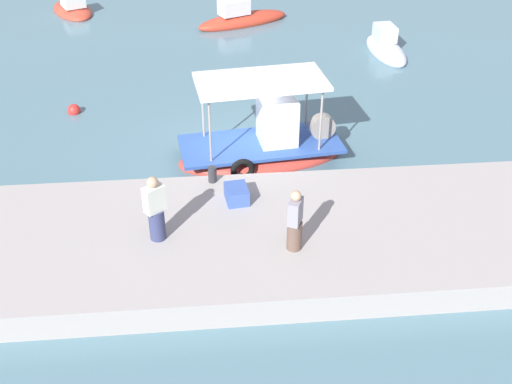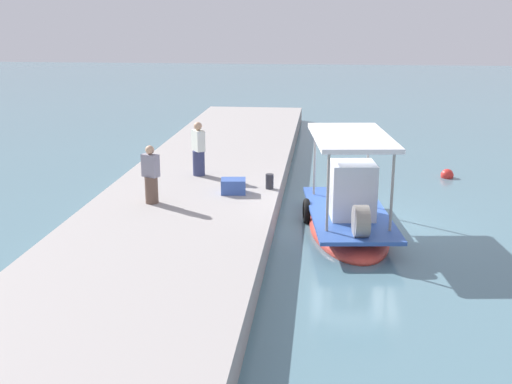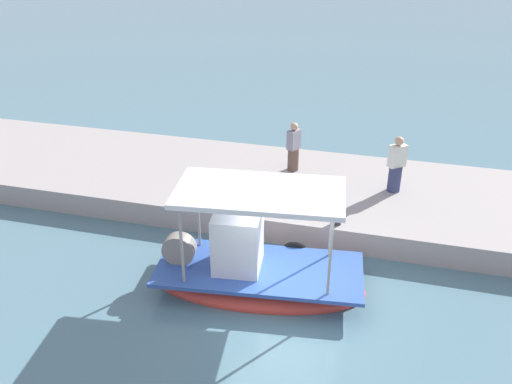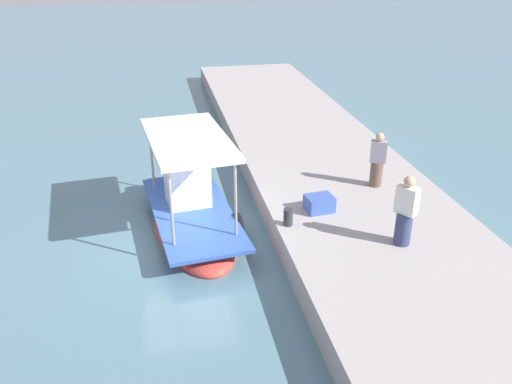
{
  "view_description": "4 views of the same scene",
  "coord_description": "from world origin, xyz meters",
  "px_view_note": "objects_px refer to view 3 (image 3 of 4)",
  "views": [
    {
      "loc": [
        -0.94,
        -17.21,
        10.11
      ],
      "look_at": [
        0.33,
        -3.23,
        0.72
      ],
      "focal_mm": 43.97,
      "sensor_mm": 36.0,
      "label": 1
    },
    {
      "loc": [
        17.39,
        -1.01,
        5.74
      ],
      "look_at": [
        1.54,
        -2.73,
        1.26
      ],
      "focal_mm": 44.41,
      "sensor_mm": 36.0,
      "label": 2
    },
    {
      "loc": [
        -1.96,
        10.15,
        8.23
      ],
      "look_at": [
        1.49,
        -2.81,
        1.27
      ],
      "focal_mm": 38.05,
      "sensor_mm": 36.0,
      "label": 3
    },
    {
      "loc": [
        -12.23,
        0.5,
        7.24
      ],
      "look_at": [
        1.15,
        -2.15,
        0.76
      ],
      "focal_mm": 37.34,
      "sensor_mm": 36.0,
      "label": 4
    }
  ],
  "objects_px": {
    "main_fishing_boat": "(255,270)",
    "cargo_crate": "(320,198)",
    "mooring_bollard": "(337,217)",
    "fisherman_near_bollard": "(294,149)",
    "fisherman_by_crate": "(396,167)"
  },
  "relations": [
    {
      "from": "fisherman_near_bollard",
      "to": "fisherman_by_crate",
      "type": "height_order",
      "value": "fisherman_by_crate"
    },
    {
      "from": "main_fishing_boat",
      "to": "mooring_bollard",
      "type": "xyz_separation_m",
      "value": [
        -1.66,
        -2.3,
        0.46
      ]
    },
    {
      "from": "cargo_crate",
      "to": "fisherman_by_crate",
      "type": "bearing_deg",
      "value": -144.74
    },
    {
      "from": "mooring_bollard",
      "to": "main_fishing_boat",
      "type": "bearing_deg",
      "value": 54.16
    },
    {
      "from": "cargo_crate",
      "to": "main_fishing_boat",
      "type": "bearing_deg",
      "value": 72.26
    },
    {
      "from": "main_fishing_boat",
      "to": "mooring_bollard",
      "type": "bearing_deg",
      "value": -125.84
    },
    {
      "from": "fisherman_by_crate",
      "to": "main_fishing_boat",
      "type": "bearing_deg",
      "value": 57.06
    },
    {
      "from": "main_fishing_boat",
      "to": "fisherman_by_crate",
      "type": "height_order",
      "value": "main_fishing_boat"
    },
    {
      "from": "main_fishing_boat",
      "to": "fisherman_near_bollard",
      "type": "bearing_deg",
      "value": -88.21
    },
    {
      "from": "main_fishing_boat",
      "to": "cargo_crate",
      "type": "distance_m",
      "value": 3.5
    },
    {
      "from": "main_fishing_boat",
      "to": "fisherman_near_bollard",
      "type": "height_order",
      "value": "main_fishing_boat"
    },
    {
      "from": "fisherman_by_crate",
      "to": "cargo_crate",
      "type": "height_order",
      "value": "fisherman_by_crate"
    },
    {
      "from": "main_fishing_boat",
      "to": "fisherman_near_bollard",
      "type": "distance_m",
      "value": 5.5
    },
    {
      "from": "main_fishing_boat",
      "to": "mooring_bollard",
      "type": "distance_m",
      "value": 2.88
    },
    {
      "from": "fisherman_near_bollard",
      "to": "fisherman_by_crate",
      "type": "relative_size",
      "value": 0.93
    }
  ]
}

